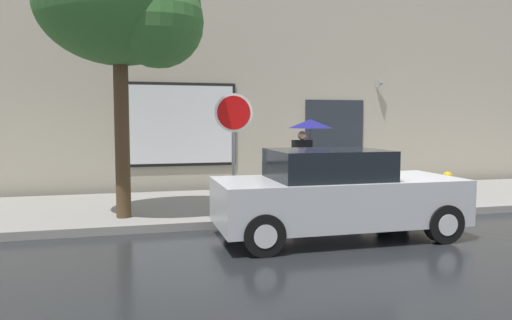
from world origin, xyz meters
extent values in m
plane|color=black|center=(0.00, 0.00, 0.00)|extent=(60.00, 60.00, 0.00)
cube|color=gray|center=(0.00, 3.00, 0.07)|extent=(20.00, 4.00, 0.15)
cube|color=#B2A893|center=(0.00, 5.50, 3.50)|extent=(20.00, 0.40, 7.00)
cube|color=black|center=(-2.75, 5.27, 1.90)|extent=(3.11, 0.06, 2.23)
cube|color=silver|center=(-2.75, 5.24, 1.90)|extent=(2.95, 0.03, 2.07)
cube|color=#262B33|center=(1.75, 5.28, 1.70)|extent=(1.80, 0.04, 1.80)
cone|color=#99999E|center=(3.15, 5.15, 3.10)|extent=(0.22, 0.24, 0.24)
cube|color=#B7BABF|center=(-0.54, -0.10, 0.64)|extent=(4.16, 1.69, 0.76)
cube|color=black|center=(-0.75, -0.10, 1.27)|extent=(1.87, 1.49, 0.49)
cylinder|color=black|center=(0.99, 0.68, 0.32)|extent=(0.64, 0.22, 0.64)
cylinder|color=silver|center=(0.99, 0.68, 0.32)|extent=(0.35, 0.24, 0.35)
cylinder|color=black|center=(0.99, -0.88, 0.32)|extent=(0.64, 0.22, 0.64)
cylinder|color=silver|center=(0.99, -0.88, 0.32)|extent=(0.35, 0.24, 0.35)
cylinder|color=black|center=(-2.07, 0.68, 0.32)|extent=(0.64, 0.22, 0.64)
cylinder|color=silver|center=(-2.07, 0.68, 0.32)|extent=(0.35, 0.24, 0.35)
cylinder|color=black|center=(-2.07, -0.88, 0.32)|extent=(0.64, 0.22, 0.64)
cylinder|color=silver|center=(-2.07, -0.88, 0.32)|extent=(0.35, 0.24, 0.35)
cylinder|color=yellow|center=(2.82, 1.52, 0.46)|extent=(0.22, 0.22, 0.61)
sphere|color=gold|center=(2.82, 1.52, 0.76)|extent=(0.23, 0.23, 0.23)
cylinder|color=gold|center=(2.82, 1.36, 0.49)|extent=(0.09, 0.12, 0.09)
cylinder|color=gold|center=(2.82, 1.68, 0.49)|extent=(0.09, 0.12, 0.09)
cylinder|color=yellow|center=(2.82, 1.52, 0.18)|extent=(0.30, 0.30, 0.06)
cylinder|color=black|center=(-0.04, 3.39, 0.55)|extent=(0.14, 0.14, 0.81)
cylinder|color=black|center=(0.18, 3.39, 0.55)|extent=(0.14, 0.14, 0.81)
cube|color=black|center=(0.07, 3.39, 1.24)|extent=(0.47, 0.22, 0.57)
sphere|color=tan|center=(0.07, 3.39, 1.64)|extent=(0.22, 0.22, 0.22)
cylinder|color=#4C4C51|center=(0.28, 3.39, 1.49)|extent=(0.02, 0.02, 0.90)
cone|color=navy|center=(0.28, 3.39, 1.93)|extent=(1.10, 1.10, 0.22)
cylinder|color=#4C3823|center=(-4.11, 1.82, 1.74)|extent=(0.28, 0.28, 3.18)
ellipsoid|color=#33662D|center=(-4.11, 1.82, 4.17)|extent=(3.04, 2.58, 2.28)
sphere|color=#33662D|center=(-3.43, 1.44, 3.79)|extent=(1.67, 1.67, 1.67)
cylinder|color=gray|center=(-2.00, 1.64, 1.33)|extent=(0.07, 0.07, 2.35)
cylinder|color=white|center=(-2.00, 1.60, 2.15)|extent=(0.76, 0.02, 0.76)
cylinder|color=red|center=(-2.00, 1.58, 2.15)|extent=(0.66, 0.02, 0.66)
camera|label=1|loc=(-3.87, -7.47, 2.00)|focal=33.09mm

